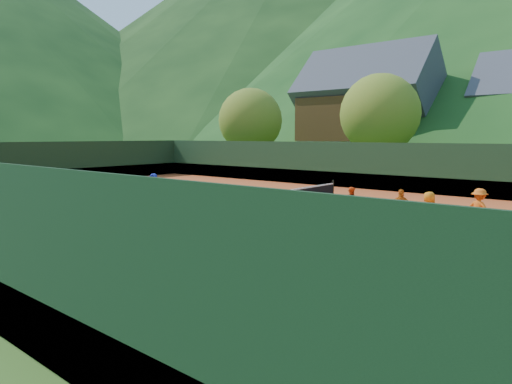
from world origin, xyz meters
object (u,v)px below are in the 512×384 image
Objects in this scene: chalet_left at (368,115)px; ball_hopper at (91,191)px; student_a at (351,202)px; student_d at (479,209)px; student_c at (429,212)px; coach at (153,194)px; tennis_net at (261,204)px; student_b at (401,208)px.

ball_hopper is at bearing -86.74° from chalet_left.
student_d reaches higher than student_a.
student_a is 3.54m from student_c.
coach reaches higher than ball_hopper.
student_c is at bearing -59.86° from chalet_left.
student_a is 0.11× the size of tennis_net.
tennis_net is at bearing 33.17° from coach.
tennis_net is at bearing 36.25° from student_d.
ball_hopper is (-16.05, -5.97, -0.02)m from student_d.
coach is at bearing 42.70° from student_d.
student_b reaches higher than ball_hopper.
student_c is at bearing -177.09° from student_a.
chalet_left is at bearing -43.84° from student_c.
student_c is 1.45× the size of ball_hopper.
tennis_net is at bearing 27.76° from student_c.
student_b is 1.44× the size of ball_hopper.
student_d reaches higher than student_c.
chalet_left reaches higher than ball_hopper.
student_c is (1.05, -0.08, 0.00)m from student_b.
student_d is (4.79, 0.67, 0.11)m from student_a.
student_d is at bearing 19.24° from tennis_net.
student_a is at bearing -64.76° from chalet_left.
coach is 4.43m from ball_hopper.
student_c reaches higher than student_b.
chalet_left is (-17.94, 27.23, 4.86)m from student_d.
student_a is 31.24m from chalet_left.
student_a is 4.84m from student_d.
student_a is 0.90× the size of student_c.
student_b is 14.45m from ball_hopper.
coach is 0.13× the size of chalet_left.
ball_hopper is 33.61m from chalet_left.
student_c is (3.47, -0.72, 0.07)m from student_a.
student_a is 0.91× the size of student_b.
coach is 11.14m from student_c.
coach is 1.25× the size of student_c.
coach reaches higher than student_c.
student_d is at bearing 21.47° from coach.
coach is 12.91m from student_d.
ball_hopper is at bearing 0.96° from student_b.
student_d is at bearing -56.62° from chalet_left.
student_a is 12.45m from ball_hopper.
student_b is at bearing 20.57° from coach.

